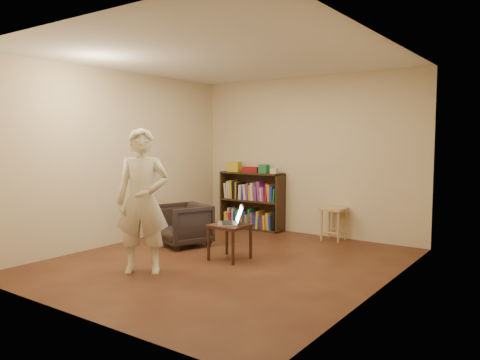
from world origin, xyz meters
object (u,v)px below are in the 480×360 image
Objects in this scene: bookshelf at (252,204)px; laptop at (232,220)px; side_table at (230,230)px; person at (143,201)px; armchair at (184,225)px; stool at (334,214)px.

bookshelf is 2.18m from laptop.
person reaches higher than side_table.
laptop is at bearing 7.60° from armchair.
laptop reaches higher than stool.
bookshelf is 1.58m from stool.
bookshelf is at bearing 177.68° from stool.
stool is at bearing 64.64° from armchair.
stool is at bearing 71.75° from side_table.
bookshelf is at bearing 63.11° from person.
side_table is at bearing -63.90° from bookshelf.
side_table is 0.97× the size of laptop.
side_table is at bearing 6.51° from armchair.
person is (-1.10, -2.97, 0.44)m from stool.
side_table is (0.96, -1.96, -0.05)m from bookshelf.
bookshelf is 0.70× the size of person.
laptop is (0.99, -1.94, 0.09)m from bookshelf.
person reaches higher than stool.
bookshelf is 1.71m from armchair.
person is (-0.51, -1.09, 0.33)m from laptop.
person reaches higher than laptop.
side_table is at bearing -102.14° from laptop.
side_table is (-0.62, -1.89, -0.02)m from stool.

